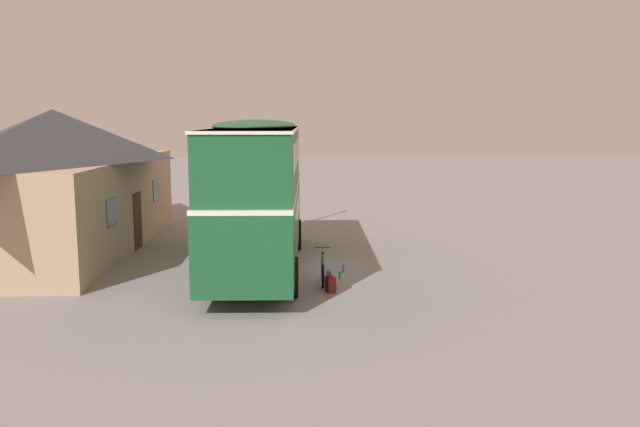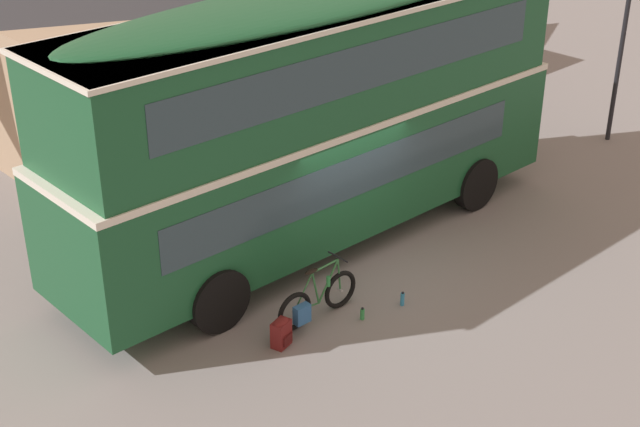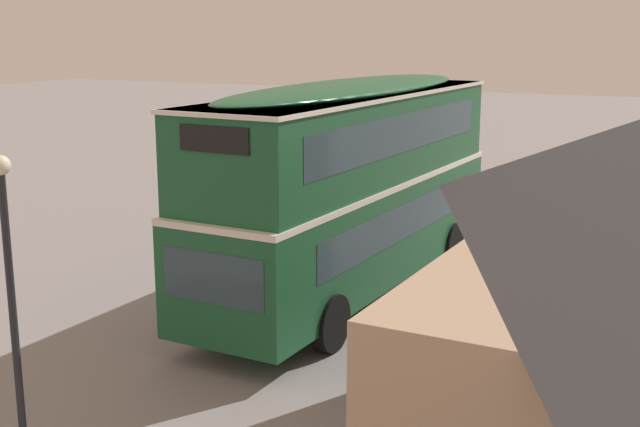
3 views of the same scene
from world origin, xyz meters
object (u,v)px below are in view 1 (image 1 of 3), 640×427
(double_decker_bus, at_px, (258,188))
(water_bottle_blue_sports, at_px, (343,269))
(street_lamp, at_px, (295,167))
(backpack_on_ground, at_px, (331,283))
(touring_bicycle, at_px, (324,272))
(water_bottle_green_metal, at_px, (340,276))

(double_decker_bus, xyz_separation_m, water_bottle_blue_sports, (-0.71, -2.67, -2.52))
(street_lamp, bearing_deg, backpack_on_ground, -177.61)
(touring_bicycle, relative_size, backpack_on_ground, 3.39)
(water_bottle_green_metal, bearing_deg, double_decker_bus, 58.70)
(double_decker_bus, height_order, water_bottle_blue_sports, double_decker_bus)
(double_decker_bus, xyz_separation_m, street_lamp, (8.40, -1.57, -0.00))
(touring_bicycle, relative_size, street_lamp, 0.40)
(backpack_on_ground, height_order, water_bottle_green_metal, backpack_on_ground)
(backpack_on_ground, bearing_deg, water_bottle_blue_sports, -15.72)
(backpack_on_ground, xyz_separation_m, water_bottle_green_metal, (1.44, -0.42, -0.15))
(backpack_on_ground, distance_m, water_bottle_green_metal, 1.51)
(street_lamp, bearing_deg, touring_bicycle, -178.05)
(water_bottle_green_metal, relative_size, street_lamp, 0.05)
(double_decker_bus, height_order, touring_bicycle, double_decker_bus)
(double_decker_bus, bearing_deg, water_bottle_green_metal, -121.30)
(double_decker_bus, xyz_separation_m, water_bottle_green_metal, (-1.50, -2.46, -2.54))
(double_decker_bus, height_order, street_lamp, double_decker_bus)
(street_lamp, bearing_deg, double_decker_bus, 169.43)
(touring_bicycle, xyz_separation_m, water_bottle_green_metal, (0.54, -0.54, -0.27))
(water_bottle_green_metal, bearing_deg, touring_bicycle, 134.83)
(double_decker_bus, bearing_deg, backpack_on_ground, -145.27)
(touring_bicycle, height_order, street_lamp, street_lamp)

